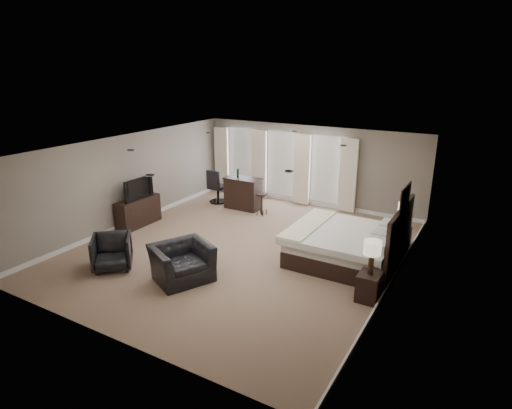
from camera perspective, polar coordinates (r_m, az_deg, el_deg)
The scene contains 16 objects.
room at distance 10.41m, azimuth -2.06°, elevation 0.62°, with size 7.60×8.60×2.64m.
window_bay at distance 14.37m, azimuth 3.29°, elevation 5.14°, with size 5.25×0.20×2.30m.
bed at distance 10.12m, azimuth 12.46°, elevation -3.51°, with size 2.43×2.32×1.54m, color silver.
nightstand_near at distance 8.84m, azimuth 14.81°, elevation -10.55°, with size 0.42×0.52×0.56m, color black.
nightstand_far at distance 11.43m, azimuth 18.81°, elevation -4.25°, with size 0.40×0.49×0.53m, color black.
lamp_near at distance 8.56m, azimuth 15.15°, elevation -6.85°, with size 0.34×0.34×0.69m, color beige.
lamp_far at distance 11.22m, azimuth 19.12°, elevation -1.42°, with size 0.32×0.32×0.67m, color beige.
wall_art at distance 9.56m, azimuth 19.23°, elevation 0.80°, with size 0.04×0.96×0.56m, color slate.
dresser at distance 12.74m, azimuth -15.42°, elevation -0.95°, with size 0.45×1.40×0.81m, color black.
tv at distance 12.60m, azimuth -15.60°, elevation 1.09°, with size 1.06×0.61×0.14m, color black.
armchair_near at distance 9.34m, azimuth -9.89°, elevation -6.86°, with size 1.21×0.78×1.05m, color black.
armchair_far at distance 10.26m, azimuth -18.67°, elevation -5.83°, with size 0.84×0.78×0.86m, color black.
bar_counter at distance 13.70m, azimuth -1.73°, elevation 1.52°, with size 1.17×0.61×1.02m, color black.
bar_stool_left at distance 15.13m, azimuth -3.40°, elevation 2.47°, with size 0.33×0.33×0.70m, color black.
bar_stool_right at distance 13.12m, azimuth 0.77°, elevation 0.02°, with size 0.33×0.33×0.69m, color black.
desk_chair at distance 14.35m, azimuth -5.12°, elevation 2.47°, with size 0.58×0.58×1.14m, color black.
Camera 1 is at (5.29, -8.39, 4.44)m, focal length 30.00 mm.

